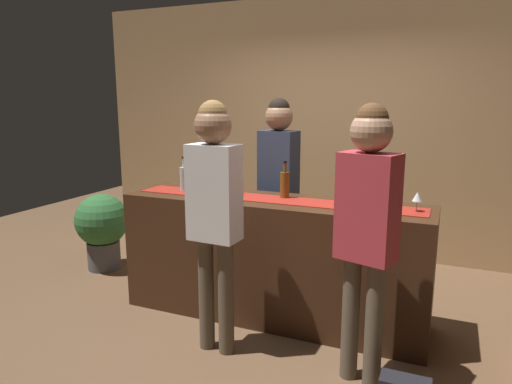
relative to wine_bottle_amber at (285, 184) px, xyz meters
The scene contains 13 objects.
ground_plane 1.11m from the wine_bottle_amber, 125.06° to the right, with size 10.00×10.00×0.00m, color brown.
back_wall 1.84m from the wine_bottle_amber, 92.02° to the left, with size 6.00×0.12×2.90m, color tan.
bar_counter 0.62m from the wine_bottle_amber, 125.06° to the right, with size 2.46×0.60×0.99m, color #3D2314.
counter_runner_cloth 0.16m from the wine_bottle_amber, 125.06° to the right, with size 2.34×0.28×0.01m, color maroon.
wine_bottle_amber is the anchor object (origin of this frame).
wine_bottle_clear 0.89m from the wine_bottle_amber, behind, with size 0.07×0.07×0.30m.
wine_bottle_green 0.48m from the wine_bottle_amber, behind, with size 0.07×0.07×0.30m.
wine_glass_near_customer 1.01m from the wine_bottle_amber, ahead, with size 0.07×0.07×0.14m.
wine_glass_mid_counter 0.51m from the wine_bottle_amber, 16.18° to the right, with size 0.07×0.07×0.14m.
bartender 0.54m from the wine_bottle_amber, 115.60° to the left, with size 0.37×0.26×1.78m.
customer_sipping 1.06m from the wine_bottle_amber, 42.87° to the right, with size 0.38×0.29×1.75m.
customer_browsing 0.78m from the wine_bottle_amber, 108.08° to the right, with size 0.35×0.25×1.76m.
potted_plant_tall 2.21m from the wine_bottle_amber, behind, with size 0.55×0.55×0.80m.
Camera 1 is at (1.26, -3.32, 1.76)m, focal length 32.24 mm.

